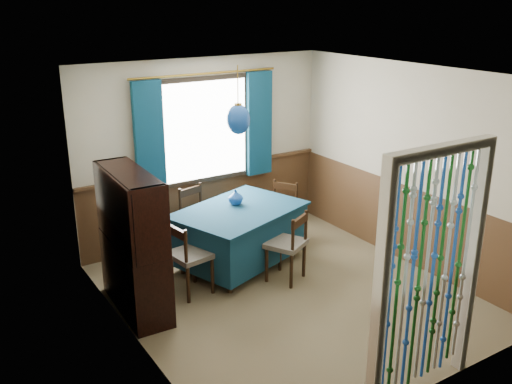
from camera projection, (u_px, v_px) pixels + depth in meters
floor at (288, 294)px, 6.54m from camera, size 4.00×4.00×0.00m
ceiling at (293, 74)px, 5.73m from camera, size 4.00×4.00×0.00m
wall_back at (204, 151)px, 7.73m from camera, size 3.60×0.00×3.60m
wall_front at (437, 260)px, 4.53m from camera, size 3.60×0.00×3.60m
wall_left at (131, 225)px, 5.22m from camera, size 0.00×4.00×4.00m
wall_right at (409, 166)px, 7.05m from camera, size 0.00×4.00×4.00m
wainscot_back at (206, 203)px, 7.96m from camera, size 3.60×0.00×3.60m
wainscot_front at (426, 340)px, 4.79m from camera, size 3.60×0.00×3.60m
wainscot_left at (138, 297)px, 5.47m from camera, size 0.00×4.00×4.00m
wainscot_right at (403, 223)px, 7.28m from camera, size 0.00×4.00×4.00m
window at (205, 130)px, 7.59m from camera, size 1.32×0.12×1.42m
doorway at (429, 279)px, 4.65m from camera, size 1.16×0.12×2.18m
dining_table at (239, 233)px, 7.13m from camera, size 1.83×1.53×0.75m
chair_near at (288, 244)px, 6.73m from camera, size 0.57×0.56×0.86m
chair_far at (198, 217)px, 7.57m from camera, size 0.51×0.50×0.87m
chair_left at (188, 256)px, 6.42m from camera, size 0.47×0.49×0.88m
chair_right at (281, 211)px, 7.83m from camera, size 0.55×0.56×0.83m
sideboard at (134, 262)px, 6.08m from camera, size 0.45×1.20×1.56m
pendant_lamp at (238, 119)px, 6.67m from camera, size 0.28×0.28×0.80m
vase_table at (236, 197)px, 7.16m from camera, size 0.23×0.23×0.18m
bowl_shelf at (144, 221)px, 5.74m from camera, size 0.23×0.23×0.05m
vase_sideboard at (126, 224)px, 6.26m from camera, size 0.20×0.20×0.18m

